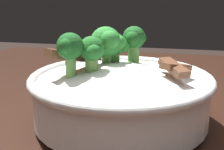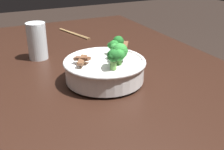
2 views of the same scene
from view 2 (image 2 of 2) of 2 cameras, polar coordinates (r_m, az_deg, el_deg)
The scene contains 4 objects.
dining_table at distance 1.09m, azimuth -3.15°, elevation -4.04°, with size 1.38×0.90×0.77m.
rice_bowl at distance 0.88m, azimuth -1.36°, elevation 1.61°, with size 0.26×0.26×0.13m.
drinking_glass at distance 1.10m, azimuth -14.91°, elevation 6.22°, with size 0.07×0.07×0.14m.
chopsticks_pair at distance 1.41m, azimuth -7.78°, elevation 8.33°, with size 0.23×0.09×0.01m.
Camera 2 is at (-0.89, 0.36, 1.16)m, focal length 45.04 mm.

